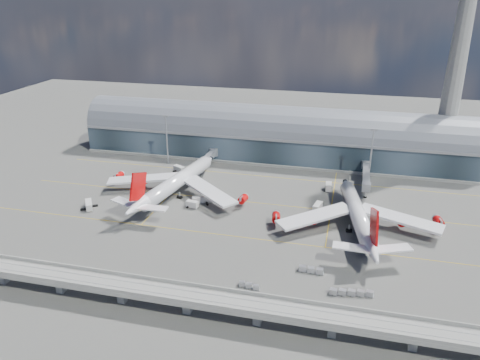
% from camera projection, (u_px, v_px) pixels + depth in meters
% --- Properties ---
extents(ground, '(500.00, 500.00, 0.00)m').
position_uv_depth(ground, '(236.00, 223.00, 180.81)').
color(ground, '#474744').
rests_on(ground, ground).
extents(taxi_lines, '(200.00, 80.12, 0.01)m').
position_uv_depth(taxi_lines, '(249.00, 200.00, 200.63)').
color(taxi_lines, gold).
rests_on(taxi_lines, ground).
extents(terminal, '(200.00, 30.00, 28.00)m').
position_uv_depth(terminal, '(272.00, 137.00, 246.38)').
color(terminal, '#1D2931').
rests_on(terminal, ground).
extents(control_tower, '(19.00, 19.00, 103.00)m').
position_uv_depth(control_tower, '(457.00, 63.00, 216.64)').
color(control_tower, gray).
rests_on(control_tower, ground).
extents(guideway, '(220.00, 8.50, 7.20)m').
position_uv_depth(guideway, '(187.00, 297.00, 129.47)').
color(guideway, gray).
rests_on(guideway, ground).
extents(floodlight_mast_left, '(3.00, 0.70, 25.70)m').
position_uv_depth(floodlight_mast_left, '(167.00, 139.00, 235.92)').
color(floodlight_mast_left, gray).
rests_on(floodlight_mast_left, ground).
extents(floodlight_mast_right, '(3.00, 0.70, 25.70)m').
position_uv_depth(floodlight_mast_right, '(371.00, 154.00, 213.86)').
color(floodlight_mast_right, gray).
rests_on(floodlight_mast_right, ground).
extents(airliner_left, '(65.88, 69.35, 21.20)m').
position_uv_depth(airliner_left, '(175.00, 183.00, 202.06)').
color(airliner_left, white).
rests_on(airliner_left, ground).
extents(airliner_right, '(63.74, 66.69, 21.24)m').
position_uv_depth(airliner_right, '(358.00, 216.00, 174.18)').
color(airliner_right, white).
rests_on(airliner_right, ground).
extents(jet_bridge_left, '(4.40, 28.00, 7.25)m').
position_uv_depth(jet_bridge_left, '(207.00, 159.00, 232.65)').
color(jet_bridge_left, gray).
rests_on(jet_bridge_left, ground).
extents(jet_bridge_right, '(4.40, 32.00, 7.25)m').
position_uv_depth(jet_bridge_right, '(366.00, 174.00, 213.98)').
color(jet_bridge_right, gray).
rests_on(jet_bridge_right, ground).
extents(service_truck_0, '(6.15, 7.64, 3.11)m').
position_uv_depth(service_truck_0, '(89.00, 205.00, 192.07)').
color(service_truck_0, '#BCBBB7').
rests_on(service_truck_0, ground).
extents(service_truck_1, '(5.26, 3.10, 2.88)m').
position_uv_depth(service_truck_1, '(192.00, 204.00, 193.08)').
color(service_truck_1, '#BCBBB7').
rests_on(service_truck_1, ground).
extents(service_truck_2, '(8.54, 5.93, 3.03)m').
position_uv_depth(service_truck_2, '(202.00, 199.00, 197.21)').
color(service_truck_2, '#BCBBB7').
rests_on(service_truck_2, ground).
extents(service_truck_3, '(3.78, 6.81, 3.11)m').
position_uv_depth(service_truck_3, '(318.00, 207.00, 190.34)').
color(service_truck_3, '#BCBBB7').
rests_on(service_truck_3, ground).
extents(service_truck_4, '(3.09, 5.79, 3.27)m').
position_uv_depth(service_truck_4, '(329.00, 187.00, 209.34)').
color(service_truck_4, '#BCBBB7').
rests_on(service_truck_4, ground).
extents(service_truck_5, '(6.43, 5.15, 2.95)m').
position_uv_depth(service_truck_5, '(179.00, 169.00, 230.34)').
color(service_truck_5, '#BCBBB7').
rests_on(service_truck_5, ground).
extents(cargo_train_0, '(6.81, 2.54, 1.49)m').
position_uv_depth(cargo_train_0, '(249.00, 286.00, 141.83)').
color(cargo_train_0, gray).
rests_on(cargo_train_0, ground).
extents(cargo_train_1, '(13.22, 3.68, 1.74)m').
position_uv_depth(cargo_train_1, '(351.00, 293.00, 138.35)').
color(cargo_train_1, gray).
rests_on(cargo_train_1, ground).
extents(cargo_train_2, '(8.28, 2.19, 1.83)m').
position_uv_depth(cargo_train_2, '(311.00, 270.00, 149.34)').
color(cargo_train_2, gray).
rests_on(cargo_train_2, ground).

